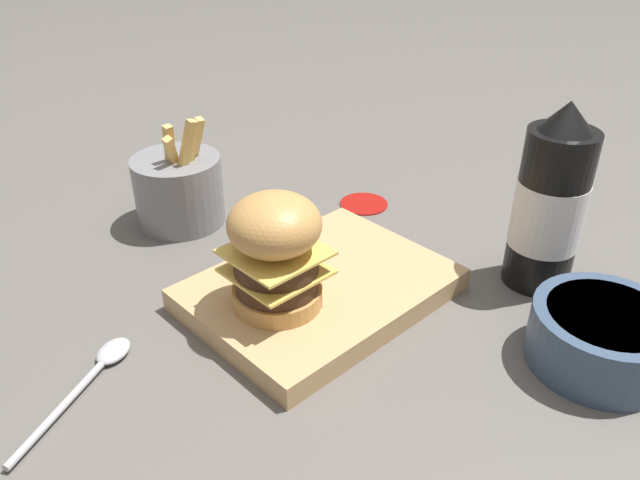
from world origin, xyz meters
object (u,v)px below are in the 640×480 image
object	(u,v)px
side_bowl	(603,336)
spoon	(97,370)
ketchup_bottle	(549,206)
burger	(276,251)
fries_basket	(180,189)
serving_board	(320,289)

from	to	relation	value
side_bowl	spoon	world-z (taller)	side_bowl
ketchup_bottle	side_bowl	size ratio (longest dim) A/B	1.57
burger	side_bowl	bearing A→B (deg)	125.69
fries_basket	side_bowl	xyz separation A→B (m)	(-0.13, 0.51, -0.02)
side_bowl	spoon	xyz separation A→B (m)	(0.36, -0.31, -0.03)
burger	ketchup_bottle	world-z (taller)	ketchup_bottle
serving_board	burger	xyz separation A→B (m)	(0.06, 0.00, 0.07)
burger	side_bowl	xyz separation A→B (m)	(-0.18, 0.26, -0.06)
burger	fries_basket	world-z (taller)	fries_basket
fries_basket	spoon	size ratio (longest dim) A/B	0.97
serving_board	fries_basket	distance (m)	0.26
burger	side_bowl	world-z (taller)	burger
side_bowl	serving_board	bearing A→B (deg)	-64.34
fries_basket	side_bowl	distance (m)	0.53
spoon	side_bowl	bearing A→B (deg)	-69.72
side_bowl	burger	bearing A→B (deg)	-54.31
burger	side_bowl	distance (m)	0.32
fries_basket	spoon	bearing A→B (deg)	41.58
ketchup_bottle	spoon	bearing A→B (deg)	-24.56
ketchup_bottle	fries_basket	size ratio (longest dim) A/B	1.42
ketchup_bottle	spoon	size ratio (longest dim) A/B	1.39
fries_basket	ketchup_bottle	bearing A→B (deg)	118.47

